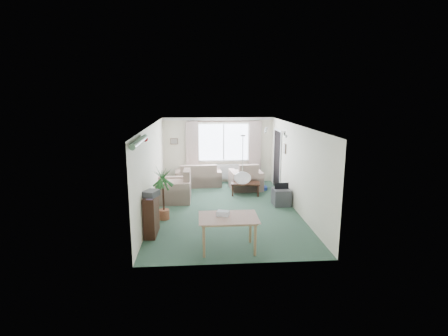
{
  "coord_description": "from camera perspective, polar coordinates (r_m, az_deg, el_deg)",
  "views": [
    {
      "loc": [
        -0.72,
        -9.45,
        3.22
      ],
      "look_at": [
        0.0,
        0.3,
        1.15
      ],
      "focal_mm": 28.0,
      "sensor_mm": 36.0,
      "label": 1
    }
  ],
  "objects": [
    {
      "name": "houseplant",
      "position": [
        9.2,
        -9.88,
        -4.16
      ],
      "size": [
        0.7,
        0.7,
        1.39
      ],
      "primitive_type": "cylinder",
      "rotation": [
        0.0,
        0.0,
        0.21
      ],
      "color": "#226429",
      "rests_on": "ground"
    },
    {
      "name": "tv_cube",
      "position": [
        10.49,
        9.32,
        -4.68
      ],
      "size": [
        0.5,
        0.55,
        0.49
      ],
      "primitive_type": "cube",
      "rotation": [
        0.0,
        0.0,
        0.02
      ],
      "color": "#38383D",
      "rests_on": "ground"
    },
    {
      "name": "bauble_cluster_b",
      "position": [
        9.49,
        10.0,
        5.73
      ],
      "size": [
        0.2,
        0.2,
        0.2
      ],
      "primitive_type": "sphere",
      "color": "silver"
    },
    {
      "name": "bookshelf",
      "position": [
        8.35,
        -11.79,
        -7.53
      ],
      "size": [
        0.28,
        0.78,
        0.94
      ],
      "primitive_type": "cube",
      "rotation": [
        0.0,
        0.0,
        -0.03
      ],
      "color": "black",
      "rests_on": "ground"
    },
    {
      "name": "pet_bed",
      "position": [
        12.14,
        5.86,
        -3.24
      ],
      "size": [
        0.65,
        0.65,
        0.1
      ],
      "primitive_type": "cylinder",
      "rotation": [
        0.0,
        0.0,
        0.34
      ],
      "color": "navy",
      "rests_on": "ground"
    },
    {
      "name": "wall_picture_back",
      "position": [
        12.82,
        -8.15,
        4.35
      ],
      "size": [
        0.28,
        0.03,
        0.22
      ],
      "primitive_type": "cube",
      "color": "brown"
    },
    {
      "name": "curtain_left",
      "position": [
        12.73,
        -5.22,
        3.09
      ],
      "size": [
        0.45,
        0.08,
        2.0
      ],
      "primitive_type": "cube",
      "color": "beige"
    },
    {
      "name": "armchair_corner",
      "position": [
        12.05,
        3.58,
        -1.27
      ],
      "size": [
        1.13,
        1.08,
        0.93
      ],
      "primitive_type": "cube",
      "rotation": [
        0.0,
        0.0,
        3.23
      ],
      "color": "#C5B595",
      "rests_on": "ground"
    },
    {
      "name": "doorway",
      "position": [
        12.16,
        8.7,
        1.3
      ],
      "size": [
        0.03,
        0.95,
        2.0
      ],
      "primitive_type": "cube",
      "color": "black"
    },
    {
      "name": "armchair_left",
      "position": [
        10.8,
        -8.24,
        -2.84
      ],
      "size": [
        1.04,
        1.1,
        0.97
      ],
      "primitive_type": "cube",
      "rotation": [
        0.0,
        0.0,
        -1.58
      ],
      "color": "beige",
      "rests_on": "ground"
    },
    {
      "name": "window",
      "position": [
        12.83,
        -0.08,
        4.25
      ],
      "size": [
        1.8,
        0.03,
        1.3
      ],
      "primitive_type": "cube",
      "color": "white"
    },
    {
      "name": "wall_picture_right",
      "position": [
        11.11,
        9.9,
        3.13
      ],
      "size": [
        0.03,
        0.24,
        0.3
      ],
      "primitive_type": "cube",
      "color": "brown"
    },
    {
      "name": "curtain_rod",
      "position": [
        12.67,
        -0.05,
        7.65
      ],
      "size": [
        2.6,
        0.03,
        0.03
      ],
      "primitive_type": "cube",
      "color": "black"
    },
    {
      "name": "bauble_cluster_a",
      "position": [
        10.59,
        6.83,
        6.45
      ],
      "size": [
        0.2,
        0.2,
        0.2
      ],
      "primitive_type": "sphere",
      "color": "silver"
    },
    {
      "name": "sofa",
      "position": [
        12.52,
        -4.23,
        -1.07
      ],
      "size": [
        1.66,
        0.94,
        0.81
      ],
      "primitive_type": "cube",
      "rotation": [
        0.0,
        0.0,
        3.19
      ],
      "color": "beige",
      "rests_on": "ground"
    },
    {
      "name": "hifi_box",
      "position": [
        8.12,
        -11.82,
        -4.1
      ],
      "size": [
        0.4,
        0.43,
        0.14
      ],
      "primitive_type": "cube",
      "rotation": [
        0.0,
        0.0,
        -0.42
      ],
      "color": "#3F3E44",
      "rests_on": "bookshelf"
    },
    {
      "name": "dining_table",
      "position": [
        7.45,
        0.7,
        -10.67
      ],
      "size": [
        1.13,
        0.75,
        0.71
      ],
      "primitive_type": "cube",
      "rotation": [
        0.0,
        0.0,
        -0.0
      ],
      "color": "tan",
      "rests_on": "ground"
    },
    {
      "name": "coffee_table",
      "position": [
        11.42,
        3.51,
        -3.37
      ],
      "size": [
        0.98,
        0.63,
        0.41
      ],
      "primitive_type": "cube",
      "rotation": [
        0.0,
        0.0,
        -0.14
      ],
      "color": "black",
      "rests_on": "ground"
    },
    {
      "name": "radiator",
      "position": [
        12.98,
        -0.06,
        -0.59
      ],
      "size": [
        1.2,
        0.1,
        0.55
      ],
      "primitive_type": "cube",
      "color": "white"
    },
    {
      "name": "curtain_right",
      "position": [
        12.9,
        5.07,
        3.21
      ],
      "size": [
        0.45,
        0.08,
        2.0
      ],
      "primitive_type": "cube",
      "color": "beige"
    },
    {
      "name": "ground",
      "position": [
        10.01,
        0.13,
        -6.81
      ],
      "size": [
        6.5,
        6.5,
        0.0
      ],
      "primitive_type": "plane",
      "color": "#2D4B3B"
    },
    {
      "name": "tinsel_garland",
      "position": [
        7.31,
        -13.67,
        4.23
      ],
      "size": [
        1.6,
        1.6,
        0.12
      ],
      "primitive_type": "cylinder",
      "color": "#196626"
    },
    {
      "name": "photo_frame",
      "position": [
        11.4,
        3.48,
        -1.91
      ],
      "size": [
        0.12,
        0.06,
        0.16
      ],
      "primitive_type": "cube",
      "rotation": [
        0.0,
        0.0,
        0.34
      ],
      "color": "brown",
      "rests_on": "coffee_table"
    },
    {
      "name": "pendant_lamp",
      "position": [
        7.42,
        3.03,
        -1.63
      ],
      "size": [
        0.36,
        0.36,
        0.36
      ],
      "primitive_type": "sphere",
      "color": "white"
    },
    {
      "name": "gift_box",
      "position": [
        7.37,
        -0.16,
        -7.47
      ],
      "size": [
        0.29,
        0.24,
        0.12
      ],
      "primitive_type": "cube",
      "rotation": [
        0.0,
        0.0,
        -0.29
      ],
      "color": "white",
      "rests_on": "dining_table"
    }
  ]
}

